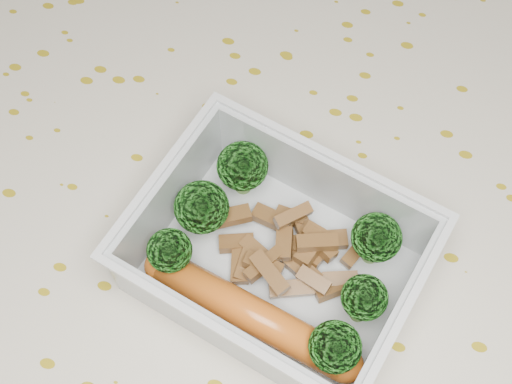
# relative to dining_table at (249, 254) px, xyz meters

# --- Properties ---
(dining_table) EXTENTS (1.40, 0.90, 0.75)m
(dining_table) POSITION_rel_dining_table_xyz_m (0.00, 0.00, 0.00)
(dining_table) COLOR brown
(dining_table) RESTS_ON ground
(tablecloth) EXTENTS (1.46, 0.96, 0.19)m
(tablecloth) POSITION_rel_dining_table_xyz_m (0.00, 0.00, 0.05)
(tablecloth) COLOR beige
(tablecloth) RESTS_ON dining_table
(lunch_container) EXTENTS (0.20, 0.17, 0.06)m
(lunch_container) POSITION_rel_dining_table_xyz_m (0.03, -0.04, 0.11)
(lunch_container) COLOR silver
(lunch_container) RESTS_ON tablecloth
(broccoli_florets) EXTENTS (0.15, 0.13, 0.04)m
(broccoli_florets) POSITION_rel_dining_table_xyz_m (0.03, -0.04, 0.12)
(broccoli_florets) COLOR #608C3F
(broccoli_florets) RESTS_ON lunch_container
(meat_pile) EXTENTS (0.11, 0.07, 0.03)m
(meat_pile) POSITION_rel_dining_table_xyz_m (0.04, -0.03, 0.10)
(meat_pile) COLOR brown
(meat_pile) RESTS_ON lunch_container
(sausage) EXTENTS (0.15, 0.05, 0.02)m
(sausage) POSITION_rel_dining_table_xyz_m (0.02, -0.08, 0.11)
(sausage) COLOR #C45B18
(sausage) RESTS_ON lunch_container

